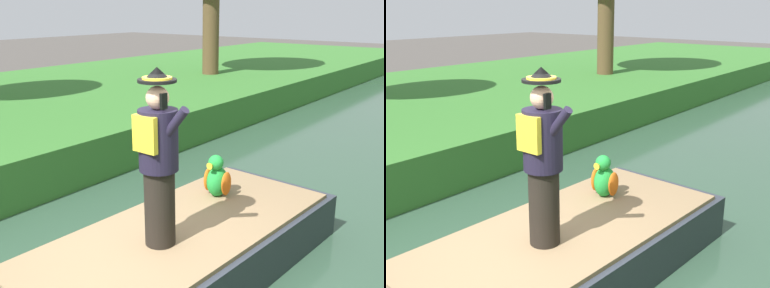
% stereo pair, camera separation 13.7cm
% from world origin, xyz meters
% --- Properties ---
extents(boat, '(2.01, 4.29, 0.61)m').
position_xyz_m(boat, '(0.00, 0.78, 0.40)').
color(boat, '#333842').
rests_on(boat, canal_water).
extents(person_pirate, '(0.61, 0.42, 1.85)m').
position_xyz_m(person_pirate, '(0.05, 0.33, 1.64)').
color(person_pirate, black).
rests_on(person_pirate, boat).
extents(parrot_plush, '(0.36, 0.34, 0.57)m').
position_xyz_m(parrot_plush, '(-0.21, 1.74, 0.95)').
color(parrot_plush, green).
rests_on(parrot_plush, boat).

